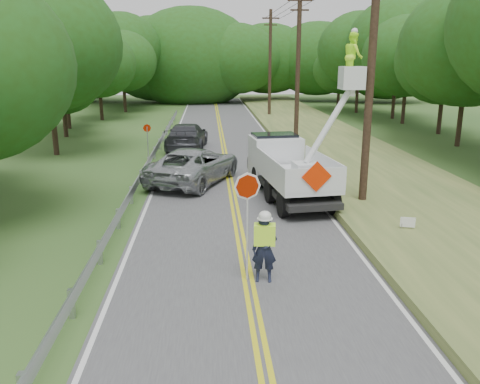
{
  "coord_description": "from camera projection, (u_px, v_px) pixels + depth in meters",
  "views": [
    {
      "loc": [
        -0.98,
        -9.15,
        5.66
      ],
      "look_at": [
        0.0,
        6.0,
        1.5
      ],
      "focal_mm": 36.81,
      "sensor_mm": 36.0,
      "label": 1
    }
  ],
  "objects": [
    {
      "name": "utility_poles",
      "position": [
        322.0,
        65.0,
        25.66
      ],
      "size": [
        1.6,
        43.3,
        10.0
      ],
      "color": "black",
      "rests_on": "ground"
    },
    {
      "name": "treeline_horizon",
      "position": [
        216.0,
        59.0,
        63.06
      ],
      "size": [
        55.47,
        14.14,
        12.86
      ],
      "color": "#254C14",
      "rests_on": "ground"
    },
    {
      "name": "road",
      "position": [
        229.0,
        178.0,
        23.84
      ],
      "size": [
        7.2,
        96.0,
        0.03
      ],
      "color": "#454547",
      "rests_on": "ground"
    },
    {
      "name": "suv_silver",
      "position": [
        194.0,
        165.0,
        22.82
      ],
      "size": [
        4.85,
        6.47,
        1.63
      ],
      "primitive_type": "imported",
      "rotation": [
        0.0,
        0.0,
        2.73
      ],
      "color": "#A1A5A8",
      "rests_on": "road"
    },
    {
      "name": "guardrail",
      "position": [
        147.0,
        164.0,
        24.31
      ],
      "size": [
        0.18,
        48.0,
        0.77
      ],
      "color": "#A4A5AC",
      "rests_on": "ground"
    },
    {
      "name": "treeline_right",
      "position": [
        447.0,
        49.0,
        34.09
      ],
      "size": [
        10.97,
        49.75,
        11.69
      ],
      "color": "#332319",
      "rests_on": "ground"
    },
    {
      "name": "yard_sign",
      "position": [
        408.0,
        223.0,
        15.89
      ],
      "size": [
        0.46,
        0.15,
        0.68
      ],
      "color": "white",
      "rests_on": "ground"
    },
    {
      "name": "suv_darkgrey",
      "position": [
        187.0,
        136.0,
        31.19
      ],
      "size": [
        2.77,
        5.82,
        1.64
      ],
      "primitive_type": "imported",
      "rotation": [
        0.0,
        0.0,
        3.06
      ],
      "color": "#37383F",
      "rests_on": "road"
    },
    {
      "name": "ground",
      "position": [
        258.0,
        335.0,
        10.36
      ],
      "size": [
        140.0,
        140.0,
        0.0
      ],
      "primitive_type": "plane",
      "color": "#2B5120",
      "rests_on": "ground"
    },
    {
      "name": "treeline_left",
      "position": [
        81.0,
        58.0,
        36.99
      ],
      "size": [
        10.05,
        56.1,
        10.73
      ],
      "color": "#332319",
      "rests_on": "ground"
    },
    {
      "name": "bucket_truck",
      "position": [
        289.0,
        159.0,
        20.85
      ],
      "size": [
        3.85,
        6.85,
        6.53
      ],
      "color": "black",
      "rests_on": "road"
    },
    {
      "name": "tall_grass_verge",
      "position": [
        373.0,
        173.0,
        24.24
      ],
      "size": [
        7.0,
        96.0,
        0.3
      ],
      "primitive_type": "cube",
      "color": "#475E2E",
      "rests_on": "ground"
    },
    {
      "name": "flagger",
      "position": [
        264.0,
        244.0,
        12.6
      ],
      "size": [
        1.13,
        0.5,
        2.89
      ],
      "color": "#191E33",
      "rests_on": "road"
    },
    {
      "name": "stop_sign_permanent",
      "position": [
        147.0,
        137.0,
        27.53
      ],
      "size": [
        0.44,
        0.11,
        2.08
      ],
      "color": "#A4A5AC",
      "rests_on": "ground"
    }
  ]
}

